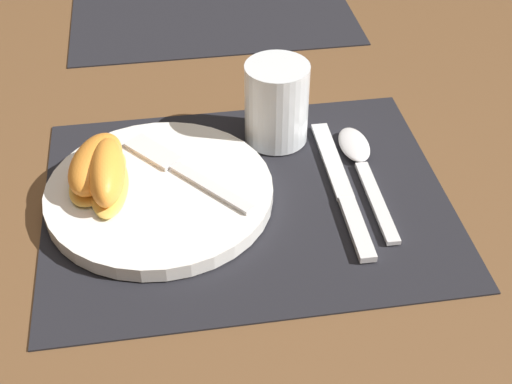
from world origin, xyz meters
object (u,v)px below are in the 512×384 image
Objects in this scene: juice_glass at (276,107)px; spoon at (360,159)px; plate at (160,193)px; fork at (179,167)px; knife at (342,189)px; citrus_wedge_0 at (96,166)px; citrus_wedge_1 at (107,174)px.

juice_glass is 0.49× the size of spoon.
plate is 1.59× the size of fork.
fork is (0.02, 0.03, 0.01)m from plate.
plate is 0.19m from knife.
knife is at bearing -124.20° from spoon.
fork reaches higher than spoon.
fork reaches higher than plate.
juice_glass is 0.21m from citrus_wedge_0.
juice_glass is at bearing 116.26° from knife.
juice_glass is 0.13m from knife.
plate is 0.04m from fork.
knife is 0.18m from fork.
citrus_wedge_0 reaches higher than fork.
juice_glass reaches higher than citrus_wedge_0.
plate is 0.07m from citrus_wedge_0.
citrus_wedge_0 is 1.06× the size of citrus_wedge_1.
knife is 1.52× the size of fork.
fork is 1.35× the size of citrus_wedge_0.
fork is 1.43× the size of citrus_wedge_1.
fork is at bearing 2.42° from citrus_wedge_0.
plate is at bearing 174.94° from knife.
juice_glass reaches higher than knife.
plate is at bearing -130.50° from fork.
spoon is (0.22, 0.03, -0.00)m from plate.
citrus_wedge_0 reaches higher than spoon.
spoon reaches higher than knife.
citrus_wedge_1 is (-0.05, 0.00, 0.03)m from plate.
juice_glass is 0.42× the size of knife.
citrus_wedge_0 is at bearing 122.57° from citrus_wedge_1.
knife is 1.17× the size of spoon.
spoon is at bearing 1.16° from citrus_wedge_0.
fork is at bearing 16.86° from citrus_wedge_1.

